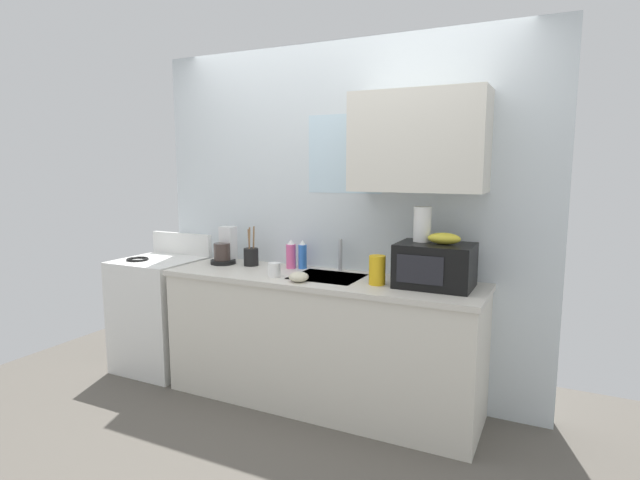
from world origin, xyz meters
name	(u,v)px	position (x,y,z in m)	size (l,w,h in m)	color
kitchen_wall_assembly	(353,207)	(0.11, 0.31, 1.35)	(2.97, 0.42, 2.50)	silver
counter_unit	(320,339)	(0.00, 0.00, 0.46)	(2.20, 0.63, 0.90)	silver
sink_faucet	(340,255)	(0.04, 0.24, 1.01)	(0.03, 0.03, 0.23)	#B2B5BA
stove_range	(161,313)	(-1.45, 0.00, 0.46)	(0.60, 0.60, 1.08)	white
microwave	(435,265)	(0.76, 0.05, 1.04)	(0.46, 0.35, 0.27)	black
banana_bunch	(444,238)	(0.82, 0.05, 1.20)	(0.20, 0.11, 0.07)	gold
paper_towel_roll	(422,224)	(0.67, 0.10, 1.28)	(0.11, 0.11, 0.22)	white
coffee_maker	(225,250)	(-0.87, 0.11, 1.00)	(0.19, 0.21, 0.28)	black
dish_soap_bottle_blue	(302,255)	(-0.24, 0.19, 1.00)	(0.06, 0.06, 0.21)	blue
dish_soap_bottle_pink	(291,255)	(-0.32, 0.16, 1.00)	(0.07, 0.07, 0.21)	#E55999
cereal_canister	(377,270)	(0.43, -0.05, 0.99)	(0.10, 0.10, 0.18)	gold
mug_white	(274,270)	(-0.28, -0.14, 0.95)	(0.08, 0.08, 0.10)	white
utensil_crock	(251,256)	(-0.64, 0.12, 0.97)	(0.11, 0.11, 0.30)	black
small_bowl	(299,277)	(-0.06, -0.20, 0.93)	(0.13, 0.13, 0.07)	beige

